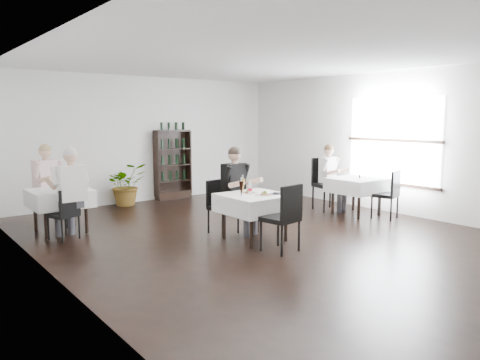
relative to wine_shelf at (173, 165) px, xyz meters
name	(u,v)px	position (x,y,z in m)	size (l,w,h in m)	color
room_shell	(269,149)	(-0.60, -4.31, 0.65)	(9.00, 9.00, 9.00)	black
window_right	(393,143)	(2.88, -4.31, 0.65)	(0.06, 2.30, 1.85)	white
wine_shelf	(173,165)	(0.00, 0.00, 0.00)	(0.90, 0.28, 1.75)	black
main_table	(255,203)	(-0.90, -4.31, -0.23)	(1.03, 1.03, 0.77)	black
left_table	(60,198)	(-3.30, -1.81, -0.23)	(0.98, 0.98, 0.77)	black
right_table	(357,185)	(2.10, -4.01, -0.23)	(0.98, 0.98, 0.77)	black
potted_tree	(127,184)	(-1.29, -0.11, -0.35)	(0.89, 0.77, 0.99)	#26541D
main_chair_far	(220,203)	(-1.06, -3.55, -0.31)	(0.47, 0.48, 0.93)	black
main_chair_near	(285,214)	(-1.00, -5.14, -0.25)	(0.53, 0.54, 1.04)	black
left_chair_far	(54,198)	(-3.23, -1.25, -0.32)	(0.50, 0.51, 0.92)	black
left_chair_near	(66,211)	(-3.39, -2.42, -0.35)	(0.51, 0.52, 0.87)	black
right_chair_far	(325,180)	(1.99, -3.24, -0.20)	(0.63, 0.64, 1.14)	black
right_chair_near	(389,191)	(2.26, -4.70, -0.28)	(0.56, 0.56, 0.99)	black
diner_main	(238,183)	(-0.84, -3.76, 0.04)	(0.63, 0.65, 1.52)	#44454D
diner_left_far	(49,179)	(-3.28, -1.18, 0.05)	(0.69, 0.73, 1.54)	#44454D
diner_left_near	(70,186)	(-3.29, -2.38, 0.05)	(0.59, 0.60, 1.55)	#44454D
diner_right_far	(331,172)	(2.04, -3.36, -0.01)	(0.59, 0.62, 1.45)	#44454D
plate_far	(249,192)	(-0.91, -4.17, -0.06)	(0.22, 0.22, 0.07)	white
plate_near	(264,194)	(-0.85, -4.49, -0.06)	(0.23, 0.23, 0.07)	white
pilsner_dark	(241,189)	(-1.24, -4.38, 0.05)	(0.07, 0.07, 0.32)	black
pilsner_lager	(243,186)	(-1.05, -4.18, 0.06)	(0.08, 0.08, 0.32)	#B5892E
coke_bottle	(250,188)	(-0.97, -4.28, 0.02)	(0.06, 0.06, 0.25)	silver
napkin_cutlery	(277,194)	(-0.58, -4.51, -0.07)	(0.23, 0.22, 0.02)	black
pepper_mill	(360,176)	(2.14, -4.06, -0.03)	(0.03, 0.03, 0.09)	black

